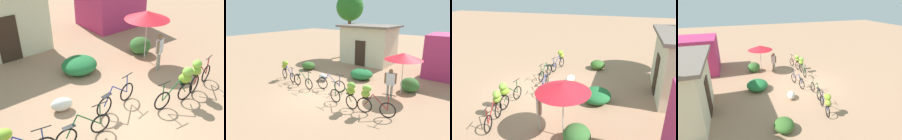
# 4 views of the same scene
# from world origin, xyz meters

# --- Properties ---
(ground_plane) EXTENTS (60.00, 60.00, 0.00)m
(ground_plane) POSITION_xyz_m (0.00, 0.00, 0.00)
(ground_plane) COLOR tan
(shop_pink) EXTENTS (3.20, 2.80, 2.78)m
(shop_pink) POSITION_xyz_m (4.84, 7.19, 1.39)
(shop_pink) COLOR #B73066
(shop_pink) RESTS_ON ground
(hedge_bush_front_right) EXTENTS (1.44, 1.36, 0.65)m
(hedge_bush_front_right) POSITION_xyz_m (0.30, 3.37, 0.32)
(hedge_bush_front_right) COLOR #246E37
(hedge_bush_front_right) RESTS_ON ground
(hedge_bush_mid) EXTENTS (0.98, 0.97, 0.77)m
(hedge_bush_mid) POSITION_xyz_m (3.45, 3.15, 0.39)
(hedge_bush_mid) COLOR #376E31
(hedge_bush_mid) RESTS_ON ground
(market_umbrella) EXTENTS (1.90, 1.90, 2.19)m
(market_umbrella) POSITION_xyz_m (3.19, 2.58, 2.02)
(market_umbrella) COLOR beige
(market_umbrella) RESTS_ON ground
(bicycle_near_pile) EXTENTS (1.68, 0.22, 1.03)m
(bicycle_near_pile) POSITION_xyz_m (-1.60, 0.08, 0.35)
(bicycle_near_pile) COLOR black
(bicycle_near_pile) RESTS_ON ground
(bicycle_center_loaded) EXTENTS (1.74, 0.33, 1.00)m
(bicycle_center_loaded) POSITION_xyz_m (0.00, 0.66, 0.36)
(bicycle_center_loaded) COLOR black
(bicycle_center_loaded) RESTS_ON ground
(bicycle_by_shop) EXTENTS (1.67, 0.49, 1.26)m
(bicycle_by_shop) POSITION_xyz_m (1.89, -0.41, 0.75)
(bicycle_by_shop) COLOR black
(bicycle_by_shop) RESTS_ON ground
(bicycle_rightmost) EXTENTS (1.66, 0.45, 1.25)m
(bicycle_rightmost) POSITION_xyz_m (2.94, -0.31, 0.73)
(bicycle_rightmost) COLOR black
(bicycle_rightmost) RESTS_ON ground
(produce_sack) EXTENTS (0.80, 0.62, 0.44)m
(produce_sack) POSITION_xyz_m (-1.45, 1.63, 0.22)
(produce_sack) COLOR silver
(produce_sack) RESTS_ON ground
(person_vendor) EXTENTS (0.53, 0.35, 1.54)m
(person_vendor) POSITION_xyz_m (2.98, 1.59, 0.94)
(person_vendor) COLOR gray
(person_vendor) RESTS_ON ground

